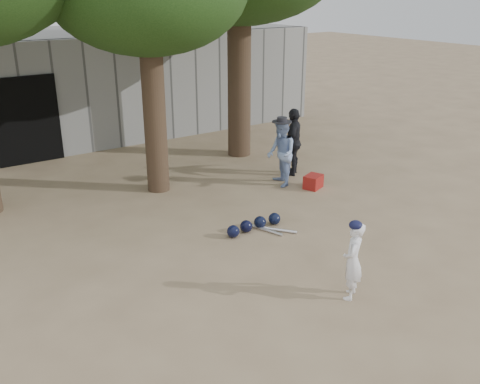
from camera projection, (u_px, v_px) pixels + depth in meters
ground at (245, 275)px, 8.38m from camera, size 70.00×70.00×0.00m
boy_player at (353, 261)px, 7.59m from camera, size 0.51×0.48×1.17m
spectator_blue at (281, 153)px, 11.92m from camera, size 0.79×0.88×1.50m
spectator_dark at (293, 142)px, 12.63m from camera, size 0.97×0.90×1.60m
red_bag at (313, 182)px, 11.96m from camera, size 0.51×0.45×0.30m
back_building at (45, 85)px, 15.79m from camera, size 16.00×5.24×3.00m
helmet_row at (254, 225)px, 9.88m from camera, size 1.19×0.28×0.23m
bat_pile at (272, 230)px, 9.87m from camera, size 0.56×0.77×0.06m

